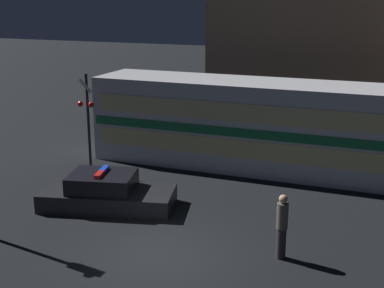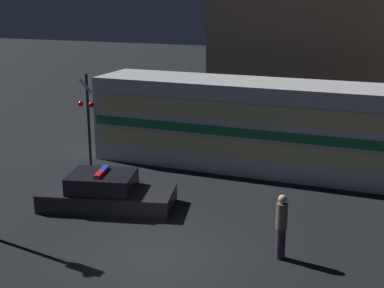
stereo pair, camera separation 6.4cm
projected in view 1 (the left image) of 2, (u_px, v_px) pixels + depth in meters
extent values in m
plane|color=black|center=(159.00, 256.00, 14.77)|extent=(120.00, 120.00, 0.00)
cube|color=silver|center=(262.00, 126.00, 21.89)|extent=(14.12, 2.97, 3.60)
cube|color=#19723F|center=(252.00, 134.00, 20.56)|extent=(13.84, 0.03, 0.36)
cube|color=beige|center=(251.00, 150.00, 20.73)|extent=(13.42, 0.02, 0.72)
cube|color=beige|center=(253.00, 114.00, 20.34)|extent=(13.42, 0.02, 0.72)
cube|color=black|center=(108.00, 198.00, 18.14)|extent=(4.78, 2.92, 0.62)
cube|color=black|center=(102.00, 182.00, 18.01)|extent=(2.48, 2.14, 0.57)
cube|color=red|center=(99.00, 175.00, 17.64)|extent=(0.33, 0.60, 0.12)
cube|color=blue|center=(104.00, 169.00, 18.19)|extent=(0.33, 0.60, 0.12)
cylinder|color=#2D2833|center=(281.00, 243.00, 14.57)|extent=(0.26, 0.26, 0.88)
cylinder|color=#595147|center=(282.00, 216.00, 14.35)|extent=(0.31, 0.31, 0.73)
sphere|color=tan|center=(283.00, 199.00, 14.22)|extent=(0.24, 0.24, 0.24)
cylinder|color=#2D2D33|center=(88.00, 123.00, 21.38)|extent=(0.12, 0.12, 4.01)
sphere|color=red|center=(80.00, 104.00, 21.14)|extent=(0.22, 0.22, 0.22)
sphere|color=red|center=(91.00, 105.00, 20.97)|extent=(0.22, 0.22, 0.22)
cube|color=white|center=(85.00, 86.00, 20.90)|extent=(0.58, 0.03, 0.58)
cube|color=brown|center=(305.00, 49.00, 29.15)|extent=(9.44, 5.91, 8.23)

